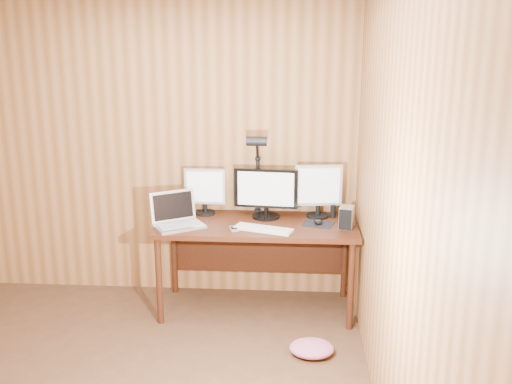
# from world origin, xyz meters

# --- Properties ---
(room_shell) EXTENTS (4.00, 4.00, 4.00)m
(room_shell) POSITION_xyz_m (0.00, 0.00, 1.25)
(room_shell) COLOR #51331F
(room_shell) RESTS_ON ground
(desk) EXTENTS (1.60, 0.70, 0.75)m
(desk) POSITION_xyz_m (0.93, 1.70, 0.63)
(desk) COLOR #3C1A0C
(desk) RESTS_ON floor
(monitor_center) EXTENTS (0.52, 0.23, 0.41)m
(monitor_center) POSITION_xyz_m (1.00, 1.78, 0.96)
(monitor_center) COLOR black
(monitor_center) RESTS_ON desk
(monitor_left) EXTENTS (0.34, 0.16, 0.39)m
(monitor_left) POSITION_xyz_m (0.49, 1.84, 0.96)
(monitor_left) COLOR black
(monitor_left) RESTS_ON desk
(monitor_right) EXTENTS (0.39, 0.18, 0.44)m
(monitor_right) POSITION_xyz_m (1.42, 1.83, 0.99)
(monitor_right) COLOR black
(monitor_right) RESTS_ON desk
(laptop) EXTENTS (0.46, 0.43, 0.26)m
(laptop) POSITION_xyz_m (0.31, 1.53, 0.81)
(laptop) COLOR silver
(laptop) RESTS_ON desk
(keyboard) EXTENTS (0.48, 0.28, 0.02)m
(keyboard) POSITION_xyz_m (1.00, 1.45, 0.76)
(keyboard) COLOR white
(keyboard) RESTS_ON desk
(mousepad) EXTENTS (0.28, 0.25, 0.00)m
(mousepad) POSITION_xyz_m (1.42, 1.63, 0.75)
(mousepad) COLOR black
(mousepad) RESTS_ON desk
(mouse) EXTENTS (0.10, 0.13, 0.04)m
(mouse) POSITION_xyz_m (1.42, 1.63, 0.77)
(mouse) COLOR black
(mouse) RESTS_ON mousepad
(hard_drive) EXTENTS (0.13, 0.17, 0.16)m
(hard_drive) POSITION_xyz_m (1.64, 1.57, 0.83)
(hard_drive) COLOR silver
(hard_drive) RESTS_ON desk
(phone) EXTENTS (0.09, 0.12, 0.02)m
(phone) POSITION_xyz_m (0.77, 1.46, 0.76)
(phone) COLOR silver
(phone) RESTS_ON desk
(speaker) EXTENTS (0.04, 0.04, 0.11)m
(speaker) POSITION_xyz_m (1.55, 1.82, 0.80)
(speaker) COLOR black
(speaker) RESTS_ON desk
(desk_lamp) EXTENTS (0.16, 0.24, 0.72)m
(desk_lamp) POSITION_xyz_m (0.92, 1.85, 1.20)
(desk_lamp) COLOR black
(desk_lamp) RESTS_ON desk
(fabric_pile) EXTENTS (0.36, 0.31, 0.10)m
(fabric_pile) POSITION_xyz_m (1.37, 0.93, 0.05)
(fabric_pile) COLOR #C55F8B
(fabric_pile) RESTS_ON floor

